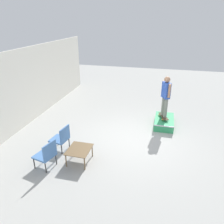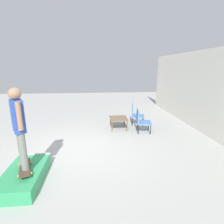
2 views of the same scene
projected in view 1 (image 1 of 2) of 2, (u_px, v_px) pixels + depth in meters
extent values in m
plane|color=#A8A8A3|center=(135.00, 139.00, 7.90)|extent=(24.00, 24.00, 0.00)
cube|color=white|center=(19.00, 90.00, 8.30)|extent=(12.00, 0.06, 3.00)
cube|color=#339E60|center=(164.00, 122.00, 8.90)|extent=(1.38, 0.75, 0.28)
cylinder|color=#B7B7BC|center=(164.00, 126.00, 8.23)|extent=(0.05, 0.75, 0.05)
cube|color=#473828|center=(163.00, 116.00, 8.85)|extent=(0.76, 0.43, 0.02)
cylinder|color=gold|center=(159.00, 115.00, 9.07)|extent=(0.06, 0.05, 0.05)
cylinder|color=gold|center=(164.00, 115.00, 9.08)|extent=(0.06, 0.05, 0.05)
cylinder|color=gold|center=(162.00, 120.00, 8.65)|extent=(0.06, 0.05, 0.05)
cylinder|color=gold|center=(168.00, 119.00, 8.67)|extent=(0.06, 0.05, 0.05)
cylinder|color=gray|center=(166.00, 108.00, 8.59)|extent=(0.13, 0.13, 0.79)
cylinder|color=gray|center=(163.00, 106.00, 8.79)|extent=(0.13, 0.13, 0.79)
cube|color=#2D51B7|center=(166.00, 90.00, 8.41)|extent=(0.43, 0.36, 0.62)
cylinder|color=#A87A5B|center=(169.00, 91.00, 8.17)|extent=(0.09, 0.09, 0.53)
cylinder|color=#A87A5B|center=(163.00, 87.00, 8.60)|extent=(0.09, 0.09, 0.53)
sphere|color=#A87A5B|center=(167.00, 79.00, 8.23)|extent=(0.23, 0.23, 0.23)
cube|color=brown|center=(79.00, 149.00, 6.54)|extent=(0.78, 0.68, 0.02)
cylinder|color=brown|center=(85.00, 164.00, 6.26)|extent=(0.04, 0.04, 0.42)
cylinder|color=brown|center=(92.00, 151.00, 6.87)|extent=(0.04, 0.04, 0.42)
cylinder|color=brown|center=(66.00, 161.00, 6.39)|extent=(0.04, 0.04, 0.42)
cylinder|color=brown|center=(75.00, 148.00, 6.99)|extent=(0.04, 0.04, 0.42)
cylinder|color=black|center=(45.00, 155.00, 6.69)|extent=(0.03, 0.03, 0.35)
cylinder|color=black|center=(34.00, 163.00, 6.34)|extent=(0.03, 0.03, 0.35)
cylinder|color=black|center=(56.00, 159.00, 6.51)|extent=(0.03, 0.03, 0.35)
cylinder|color=black|center=(46.00, 168.00, 6.15)|extent=(0.03, 0.03, 0.35)
cube|color=#4C7AB7|center=(44.00, 156.00, 6.34)|extent=(0.63, 0.63, 0.05)
cube|color=#4C7AB7|center=(50.00, 150.00, 6.14)|extent=(0.51, 0.16, 0.46)
cylinder|color=black|center=(58.00, 140.00, 7.52)|extent=(0.03, 0.03, 0.35)
cylinder|color=black|center=(50.00, 146.00, 7.15)|extent=(0.03, 0.03, 0.35)
cylinder|color=black|center=(69.00, 143.00, 7.37)|extent=(0.03, 0.03, 0.35)
cylinder|color=black|center=(62.00, 149.00, 7.00)|extent=(0.03, 0.03, 0.35)
cube|color=#4C7AB7|center=(59.00, 139.00, 7.18)|extent=(0.59, 0.59, 0.05)
cube|color=#4C7AB7|center=(65.00, 134.00, 6.99)|extent=(0.52, 0.11, 0.46)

